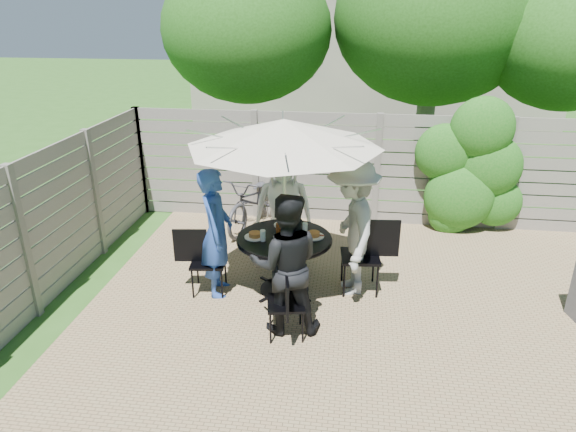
# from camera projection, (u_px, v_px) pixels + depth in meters

# --- Properties ---
(backyard_envelope) EXTENTS (60.00, 60.00, 5.00)m
(backyard_envelope) POSITION_uv_depth(u_px,v_px,m) (377.00, 36.00, 14.34)
(backyard_envelope) COLOR #2A541A
(backyard_envelope) RESTS_ON ground
(patio_table) EXTENTS (1.32, 1.32, 0.76)m
(patio_table) POSITION_uv_depth(u_px,v_px,m) (284.00, 254.00, 6.38)
(patio_table) COLOR black
(patio_table) RESTS_ON ground
(umbrella) EXTENTS (2.61, 2.61, 2.22)m
(umbrella) POSITION_uv_depth(u_px,v_px,m) (284.00, 133.00, 5.80)
(umbrella) COLOR silver
(umbrella) RESTS_ON ground
(chair_back) EXTENTS (0.53, 0.70, 0.93)m
(chair_back) POSITION_uv_depth(u_px,v_px,m) (283.00, 239.00, 7.37)
(chair_back) COLOR black
(chair_back) RESTS_ON ground
(person_back) EXTENTS (0.87, 0.64, 1.64)m
(person_back) POSITION_uv_depth(u_px,v_px,m) (283.00, 208.00, 7.04)
(person_back) COLOR white
(person_back) RESTS_ON ground
(chair_left) EXTENTS (0.65, 0.47, 0.87)m
(chair_left) POSITION_uv_depth(u_px,v_px,m) (208.00, 274.00, 6.46)
(chair_left) COLOR black
(chair_left) RESTS_ON ground
(person_left) EXTENTS (0.48, 0.65, 1.64)m
(person_left) POSITION_uv_depth(u_px,v_px,m) (216.00, 233.00, 6.25)
(person_left) COLOR #24469E
(person_left) RESTS_ON ground
(chair_front) EXTENTS (0.47, 0.63, 0.83)m
(chair_front) POSITION_uv_depth(u_px,v_px,m) (286.00, 316.00, 5.59)
(chair_front) COLOR black
(chair_front) RESTS_ON ground
(person_front) EXTENTS (0.88, 0.73, 1.62)m
(person_front) POSITION_uv_depth(u_px,v_px,m) (286.00, 265.00, 5.50)
(person_front) COLOR black
(person_front) RESTS_ON ground
(chair_right) EXTENTS (0.73, 0.51, 0.98)m
(chair_right) POSITION_uv_depth(u_px,v_px,m) (361.00, 270.00, 6.49)
(chair_right) COLOR black
(chair_right) RESTS_ON ground
(person_right) EXTENTS (0.82, 1.22, 1.75)m
(person_right) POSITION_uv_depth(u_px,v_px,m) (352.00, 228.00, 6.27)
(person_right) COLOR #9D9E9A
(person_right) RESTS_ON ground
(plate_back) EXTENTS (0.26, 0.26, 0.06)m
(plate_back) POSITION_uv_depth(u_px,v_px,m) (284.00, 224.00, 6.62)
(plate_back) COLOR white
(plate_back) RESTS_ON patio_table
(plate_left) EXTENTS (0.26, 0.26, 0.06)m
(plate_left) POSITION_uv_depth(u_px,v_px,m) (255.00, 236.00, 6.27)
(plate_left) COLOR white
(plate_left) RESTS_ON patio_table
(plate_front) EXTENTS (0.26, 0.26, 0.06)m
(plate_front) POSITION_uv_depth(u_px,v_px,m) (285.00, 248.00, 5.95)
(plate_front) COLOR white
(plate_front) RESTS_ON patio_table
(plate_right) EXTENTS (0.26, 0.26, 0.06)m
(plate_right) POSITION_uv_depth(u_px,v_px,m) (314.00, 235.00, 6.29)
(plate_right) COLOR white
(plate_right) RESTS_ON patio_table
(plate_extra) EXTENTS (0.24, 0.24, 0.06)m
(plate_extra) POSITION_uv_depth(u_px,v_px,m) (300.00, 246.00, 6.01)
(plate_extra) COLOR white
(plate_extra) RESTS_ON patio_table
(glass_left) EXTENTS (0.07, 0.07, 0.14)m
(glass_left) POSITION_uv_depth(u_px,v_px,m) (263.00, 236.00, 6.16)
(glass_left) COLOR silver
(glass_left) RESTS_ON patio_table
(glass_front) EXTENTS (0.07, 0.07, 0.14)m
(glass_front) POSITION_uv_depth(u_px,v_px,m) (294.00, 241.00, 6.03)
(glass_front) COLOR silver
(glass_front) RESTS_ON patio_table
(glass_right) EXTENTS (0.07, 0.07, 0.14)m
(glass_right) POSITION_uv_depth(u_px,v_px,m) (305.00, 228.00, 6.37)
(glass_right) COLOR silver
(glass_right) RESTS_ON patio_table
(syrup_jug) EXTENTS (0.09, 0.09, 0.16)m
(syrup_jug) POSITION_uv_depth(u_px,v_px,m) (279.00, 229.00, 6.31)
(syrup_jug) COLOR #59280C
(syrup_jug) RESTS_ON patio_table
(coffee_cup) EXTENTS (0.08, 0.08, 0.12)m
(coffee_cup) POSITION_uv_depth(u_px,v_px,m) (292.00, 225.00, 6.47)
(coffee_cup) COLOR #C6B293
(coffee_cup) RESTS_ON patio_table
(bicycle) EXTENTS (1.04, 1.82, 0.90)m
(bicycle) POSITION_uv_depth(u_px,v_px,m) (255.00, 201.00, 8.35)
(bicycle) COLOR #333338
(bicycle) RESTS_ON ground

